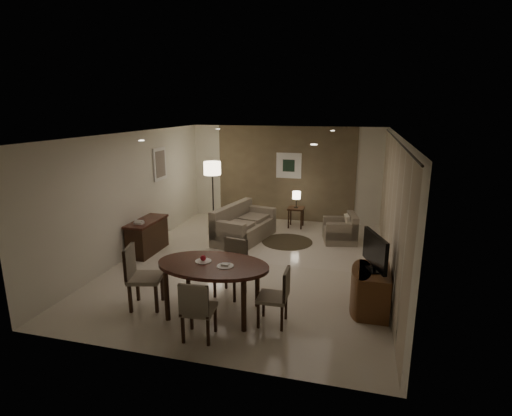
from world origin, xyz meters
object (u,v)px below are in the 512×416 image
(side_table, at_px, (296,217))
(dining_table, at_px, (214,289))
(sofa, at_px, (244,223))
(armchair, at_px, (340,228))
(tv_cabinet, at_px, (373,291))
(chair_far, at_px, (230,269))
(chair_left, at_px, (146,277))
(console_desk, at_px, (147,236))
(chair_right, at_px, (273,297))
(chair_near, at_px, (199,308))
(floor_lamp, at_px, (213,195))

(side_table, bearing_deg, dining_table, -95.68)
(sofa, height_order, side_table, sofa)
(armchair, bearing_deg, tv_cabinet, 0.45)
(chair_far, distance_m, chair_left, 1.41)
(chair_far, relative_size, sofa, 0.54)
(console_desk, height_order, tv_cabinet, console_desk)
(console_desk, xyz_separation_m, dining_table, (2.43, -2.22, 0.04))
(chair_left, bearing_deg, dining_table, -100.99)
(console_desk, xyz_separation_m, chair_far, (2.49, -1.56, 0.11))
(side_table, bearing_deg, chair_right, -84.67)
(dining_table, distance_m, chair_near, 0.71)
(dining_table, height_order, chair_right, chair_right)
(side_table, relative_size, floor_lamp, 0.30)
(tv_cabinet, distance_m, armchair, 3.43)
(chair_right, distance_m, sofa, 4.02)
(chair_near, bearing_deg, chair_right, -150.36)
(side_table, bearing_deg, chair_far, -95.86)
(console_desk, bearing_deg, chair_near, -49.72)
(chair_far, height_order, floor_lamp, floor_lamp)
(dining_table, relative_size, chair_right, 2.01)
(chair_right, height_order, armchair, chair_right)
(console_desk, distance_m, side_table, 4.06)
(chair_left, xyz_separation_m, floor_lamp, (-0.55, 4.55, 0.38))
(console_desk, xyz_separation_m, chair_near, (2.48, -2.93, 0.08))
(side_table, bearing_deg, chair_left, -107.90)
(dining_table, distance_m, armchair, 4.43)
(chair_far, distance_m, sofa, 3.03)
(dining_table, xyz_separation_m, chair_left, (-1.15, -0.08, 0.10))
(console_desk, xyz_separation_m, floor_lamp, (0.74, 2.25, 0.53))
(chair_right, bearing_deg, side_table, -175.66)
(tv_cabinet, xyz_separation_m, dining_table, (-2.46, -0.72, 0.07))
(chair_far, height_order, sofa, chair_far)
(dining_table, bearing_deg, floor_lamp, 110.77)
(chair_near, distance_m, chair_right, 1.12)
(tv_cabinet, bearing_deg, chair_near, -149.23)
(console_desk, xyz_separation_m, chair_left, (1.29, -2.30, 0.15))
(tv_cabinet, distance_m, sofa, 4.19)
(chair_near, distance_m, chair_left, 1.36)
(console_desk, height_order, dining_table, dining_table)
(chair_left, xyz_separation_m, sofa, (0.59, 3.71, -0.10))
(floor_lamp, bearing_deg, chair_right, -59.56)
(console_desk, xyz_separation_m, side_table, (2.93, 2.81, -0.10))
(sofa, bearing_deg, armchair, -66.66)
(chair_left, bearing_deg, chair_right, -104.93)
(dining_table, relative_size, sofa, 0.99)
(side_table, bearing_deg, sofa, -127.28)
(dining_table, bearing_deg, chair_far, 85.48)
(sofa, xyz_separation_m, side_table, (1.06, 1.39, -0.15))
(tv_cabinet, bearing_deg, console_desk, 162.95)
(console_desk, xyz_separation_m, armchair, (4.17, 1.86, -0.02))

